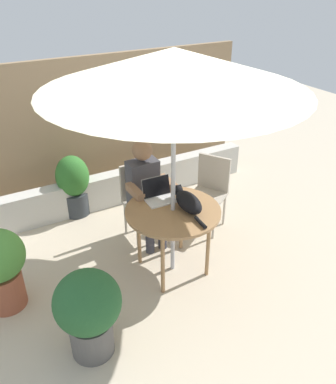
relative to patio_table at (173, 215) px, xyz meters
name	(u,v)px	position (x,y,z in m)	size (l,w,h in m)	color
ground_plane	(173,268)	(0.00, 0.00, -0.68)	(14.00, 14.00, 0.00)	beige
fence_back	(95,125)	(0.00, 2.17, 0.25)	(4.51, 0.08, 1.87)	#937756
planter_wall_low	(115,188)	(0.00, 1.58, -0.46)	(4.06, 0.20, 0.45)	beige
patio_table	(173,215)	(0.00, 0.00, 0.00)	(0.96, 0.96, 0.75)	#9E754C
patio_umbrella	(174,69)	(0.00, 0.00, 1.43)	(2.31, 2.31, 2.28)	#B7B7BC
chair_occupied	(140,195)	(0.00, 0.76, -0.15)	(0.40, 0.40, 0.90)	#B2A899
chair_empty	(210,187)	(0.82, 0.51, -0.15)	(0.55, 0.55, 0.90)	#B2A899
person_seated	(146,188)	(0.00, 0.60, 0.02)	(0.48, 0.48, 1.24)	#3F3F47
laptop	(158,193)	(-0.02, 0.26, 0.13)	(0.31, 0.26, 0.21)	silver
cat	(187,201)	(0.13, -0.05, 0.15)	(0.21, 0.65, 0.17)	black
potted_plant_near_fence	(73,184)	(-0.55, 1.58, -0.25)	(0.42, 0.42, 0.82)	#33383D
potted_plant_by_chair	(88,310)	(-1.11, -0.58, -0.21)	(0.54, 0.54, 0.81)	#595654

